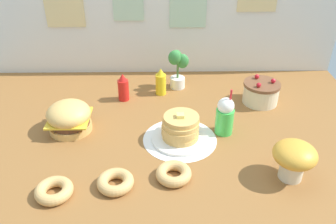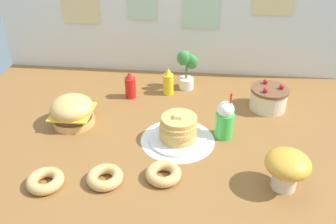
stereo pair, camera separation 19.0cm
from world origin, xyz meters
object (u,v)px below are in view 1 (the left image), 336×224
burger (69,117)px  layer_cake (261,92)px  ketchup_bottle (123,88)px  donut_chocolate (115,182)px  cream_soda_cup (225,116)px  mushroom_stool (294,157)px  donut_pink_glaze (54,190)px  pancake_stack (180,129)px  potted_plant (178,67)px  mustard_bottle (161,82)px  donut_vanilla (174,173)px

burger → layer_cake: bearing=14.2°
ketchup_bottle → layer_cake: bearing=-3.2°
donut_chocolate → ketchup_bottle: bearing=92.3°
cream_soda_cup → mushroom_stool: (0.25, -0.36, 0.01)m
burger → donut_pink_glaze: bearing=-85.8°
burger → pancake_stack: (0.60, -0.10, -0.02)m
burger → ketchup_bottle: ketchup_bottle is taller
mushroom_stool → burger: bearing=159.9°
potted_plant → mushroom_stool: potted_plant is taller
cream_soda_cup → donut_chocolate: cream_soda_cup is taller
donut_pink_glaze → mustard_bottle: bearing=62.9°
burger → layer_cake: size_ratio=1.06×
ketchup_bottle → potted_plant: potted_plant is taller
burger → donut_vanilla: size_ratio=1.43×
donut_pink_glaze → donut_chocolate: size_ratio=1.00×
burger → ketchup_bottle: 0.42m
donut_chocolate → donut_vanilla: same height
layer_cake → donut_pink_glaze: 1.33m
burger → layer_cake: 1.15m
potted_plant → cream_soda_cup: bearing=-66.4°
burger → mushroom_stool: 1.17m
burger → donut_vanilla: burger is taller
burger → potted_plant: bearing=39.0°
cream_soda_cup → potted_plant: 0.58m
mustard_bottle → mushroom_stool: (0.60, -0.81, 0.03)m
mustard_bottle → donut_chocolate: 0.88m
mustard_bottle → cream_soda_cup: (0.34, -0.44, 0.02)m
mushroom_stool → donut_chocolate: bearing=-176.6°
layer_cake → cream_soda_cup: 0.42m
burger → mushroom_stool: bearing=-20.1°
cream_soda_cup → burger: bearing=177.5°
pancake_stack → donut_vanilla: (-0.04, -0.30, -0.04)m
ketchup_bottle → mushroom_stool: mushroom_stool is taller
ketchup_bottle → donut_chocolate: bearing=-87.7°
ketchup_bottle → donut_chocolate: size_ratio=1.08×
mustard_bottle → mushroom_stool: 1.00m
pancake_stack → mushroom_stool: 0.58m
cream_soda_cup → donut_vanilla: bearing=-128.3°
donut_vanilla → potted_plant: bearing=86.7°
ketchup_bottle → mustard_bottle: bearing=17.3°
burger → donut_chocolate: size_ratio=1.43×
donut_pink_glaze → donut_vanilla: same height
mustard_bottle → donut_vanilla: (0.06, -0.80, -0.06)m
ketchup_bottle → pancake_stack: bearing=-52.2°
mushroom_stool → potted_plant: bearing=118.5°
ketchup_bottle → donut_vanilla: size_ratio=1.08×
pancake_stack → donut_pink_glaze: pancake_stack is taller
ketchup_bottle → cream_soda_cup: (0.58, -0.37, 0.02)m
layer_cake → donut_chocolate: size_ratio=1.34×
layer_cake → donut_vanilla: 0.88m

